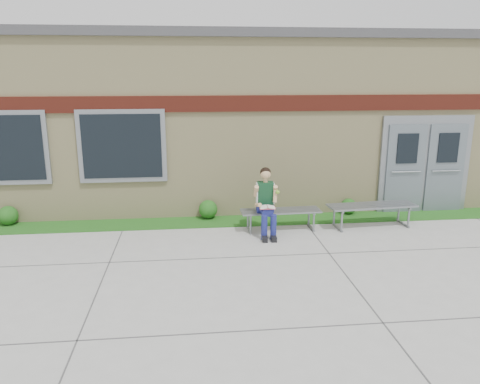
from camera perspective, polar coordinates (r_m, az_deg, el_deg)
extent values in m
plane|color=#9E9E99|center=(8.24, 5.07, -9.05)|extent=(80.00, 80.00, 0.00)
cube|color=#1C5015|center=(10.63, 2.39, -3.46)|extent=(16.00, 0.80, 0.02)
cube|color=beige|center=(13.55, 0.34, 9.04)|extent=(16.00, 6.00, 4.00)
cube|color=#3F3F42|center=(13.52, 0.35, 17.94)|extent=(16.20, 6.20, 0.20)
cube|color=maroon|center=(10.51, 2.23, 10.74)|extent=(16.00, 0.06, 0.35)
cube|color=gray|center=(11.21, -26.95, 4.80)|extent=(1.90, 0.08, 1.60)
cube|color=black|center=(11.18, -27.02, 4.76)|extent=(1.70, 0.04, 1.40)
cube|color=gray|center=(10.59, -14.17, 5.45)|extent=(1.90, 0.08, 1.60)
cube|color=black|center=(10.55, -14.20, 5.41)|extent=(1.70, 0.04, 1.40)
cube|color=gray|center=(11.93, 21.57, 3.16)|extent=(2.20, 0.08, 2.30)
cube|color=slate|center=(11.68, 19.46, 2.63)|extent=(0.92, 0.06, 2.10)
cube|color=slate|center=(12.15, 23.73, 2.66)|extent=(0.92, 0.06, 2.10)
cube|color=gray|center=(9.94, 4.98, -2.30)|extent=(1.70, 0.51, 0.03)
cube|color=gray|center=(9.90, 1.11, -3.70)|extent=(0.05, 0.47, 0.38)
cube|color=gray|center=(10.16, 8.70, -3.41)|extent=(0.05, 0.47, 0.38)
cube|color=gray|center=(10.49, 15.78, -1.59)|extent=(1.95, 0.68, 0.04)
cube|color=gray|center=(10.30, 11.73, -3.14)|extent=(0.09, 0.53, 0.44)
cube|color=gray|center=(10.86, 19.44, -2.76)|extent=(0.09, 0.53, 0.44)
cube|color=navy|center=(9.81, 3.06, -1.90)|extent=(0.36, 0.26, 0.16)
cube|color=#0F3A1C|center=(9.70, 3.10, -0.13)|extent=(0.34, 0.22, 0.47)
sphere|color=tan|center=(9.60, 3.14, 2.22)|extent=(0.22, 0.22, 0.21)
sphere|color=black|center=(9.61, 3.12, 2.36)|extent=(0.23, 0.23, 0.23)
cylinder|color=navy|center=(9.54, 2.70, -2.24)|extent=(0.17, 0.44, 0.15)
cylinder|color=navy|center=(9.56, 3.80, -2.22)|extent=(0.17, 0.44, 0.15)
cylinder|color=navy|center=(9.39, 2.97, -4.33)|extent=(0.12, 0.12, 0.51)
cylinder|color=navy|center=(9.42, 4.09, -4.30)|extent=(0.12, 0.12, 0.51)
cube|color=black|center=(9.40, 3.01, -5.65)|extent=(0.11, 0.27, 0.10)
cube|color=black|center=(9.42, 4.13, -5.62)|extent=(0.11, 0.27, 0.10)
cylinder|color=tan|center=(9.61, 1.99, 0.11)|extent=(0.10, 0.23, 0.27)
cylinder|color=tan|center=(9.65, 4.29, 0.15)|extent=(0.10, 0.23, 0.27)
cube|color=white|center=(9.40, 3.35, -1.84)|extent=(0.33, 0.24, 0.02)
cube|color=#D04E57|center=(9.41, 3.35, -1.92)|extent=(0.33, 0.25, 0.01)
sphere|color=#75AE2E|center=(9.52, 4.60, 0.00)|extent=(0.09, 0.09, 0.09)
sphere|color=#1C5015|center=(11.42, -26.43, -2.58)|extent=(0.42, 0.42, 0.42)
sphere|color=#1C5015|center=(10.70, -3.91, -2.11)|extent=(0.42, 0.42, 0.42)
sphere|color=#1C5015|center=(11.32, 13.10, -1.70)|extent=(0.36, 0.36, 0.36)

